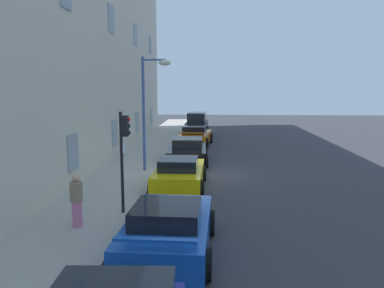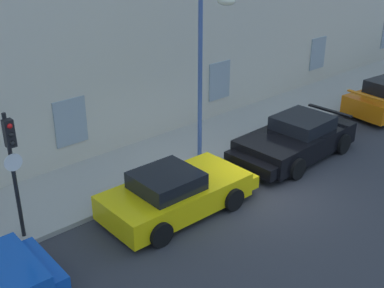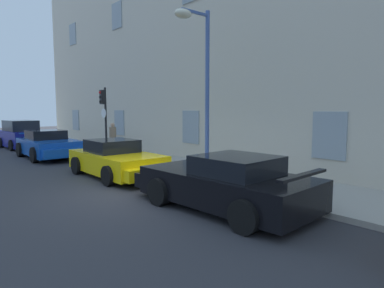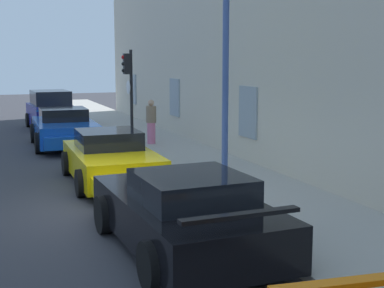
{
  "view_description": "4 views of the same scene",
  "coord_description": "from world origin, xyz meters",
  "px_view_note": "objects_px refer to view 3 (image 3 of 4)",
  "views": [
    {
      "loc": [
        -18.1,
        -0.71,
        4.2
      ],
      "look_at": [
        -0.23,
        0.28,
        1.51
      ],
      "focal_mm": 35.63,
      "sensor_mm": 36.0,
      "label": 1
    },
    {
      "loc": [
        -10.04,
        -8.36,
        7.38
      ],
      "look_at": [
        -0.97,
        1.78,
        1.2
      ],
      "focal_mm": 46.25,
      "sensor_mm": 36.0,
      "label": 2
    },
    {
      "loc": [
        8.18,
        -5.18,
        2.43
      ],
      "look_at": [
        1.15,
        1.06,
        1.44
      ],
      "focal_mm": 31.05,
      "sensor_mm": 36.0,
      "label": 3
    },
    {
      "loc": [
        11.05,
        -2.29,
        3.15
      ],
      "look_at": [
        -0.49,
        2.1,
        1.22
      ],
      "focal_mm": 51.27,
      "sensor_mm": 36.0,
      "label": 4
    }
  ],
  "objects_px": {
    "sportscar_white_middle": "(221,183)",
    "traffic_light": "(104,110)",
    "sportscar_yellow_flank": "(118,161)",
    "pedestrian_admiring": "(113,137)",
    "hatchback_distant": "(21,135)",
    "sportscar_red_lead": "(49,146)",
    "street_lamp": "(198,62)"
  },
  "relations": [
    {
      "from": "hatchback_distant",
      "to": "pedestrian_admiring",
      "type": "height_order",
      "value": "hatchback_distant"
    },
    {
      "from": "traffic_light",
      "to": "pedestrian_admiring",
      "type": "height_order",
      "value": "traffic_light"
    },
    {
      "from": "sportscar_yellow_flank",
      "to": "pedestrian_admiring",
      "type": "height_order",
      "value": "pedestrian_admiring"
    },
    {
      "from": "traffic_light",
      "to": "street_lamp",
      "type": "distance_m",
      "value": 6.6
    },
    {
      "from": "sportscar_yellow_flank",
      "to": "hatchback_distant",
      "type": "xyz_separation_m",
      "value": [
        -11.83,
        -0.16,
        0.22
      ]
    },
    {
      "from": "sportscar_yellow_flank",
      "to": "street_lamp",
      "type": "height_order",
      "value": "street_lamp"
    },
    {
      "from": "traffic_light",
      "to": "street_lamp",
      "type": "xyz_separation_m",
      "value": [
        6.42,
        0.09,
        1.55
      ]
    },
    {
      "from": "sportscar_white_middle",
      "to": "street_lamp",
      "type": "distance_m",
      "value": 4.43
    },
    {
      "from": "sportscar_white_middle",
      "to": "hatchback_distant",
      "type": "bearing_deg",
      "value": -179.35
    },
    {
      "from": "traffic_light",
      "to": "street_lamp",
      "type": "bearing_deg",
      "value": 0.8
    },
    {
      "from": "sportscar_yellow_flank",
      "to": "pedestrian_admiring",
      "type": "xyz_separation_m",
      "value": [
        -5.17,
        2.57,
        0.36
      ]
    },
    {
      "from": "sportscar_red_lead",
      "to": "street_lamp",
      "type": "height_order",
      "value": "street_lamp"
    },
    {
      "from": "traffic_light",
      "to": "pedestrian_admiring",
      "type": "xyz_separation_m",
      "value": [
        -1.31,
        1.13,
        -1.45
      ]
    },
    {
      "from": "sportscar_yellow_flank",
      "to": "pedestrian_admiring",
      "type": "bearing_deg",
      "value": 153.56
    },
    {
      "from": "sportscar_red_lead",
      "to": "traffic_light",
      "type": "xyz_separation_m",
      "value": [
        2.5,
        1.73,
        1.77
      ]
    },
    {
      "from": "hatchback_distant",
      "to": "street_lamp",
      "type": "relative_size",
      "value": 0.68
    },
    {
      "from": "hatchback_distant",
      "to": "sportscar_red_lead",
      "type": "bearing_deg",
      "value": -1.35
    },
    {
      "from": "sportscar_red_lead",
      "to": "traffic_light",
      "type": "bearing_deg",
      "value": 34.74
    },
    {
      "from": "street_lamp",
      "to": "pedestrian_admiring",
      "type": "relative_size",
      "value": 3.48
    },
    {
      "from": "sportscar_white_middle",
      "to": "hatchback_distant",
      "type": "xyz_separation_m",
      "value": [
        -16.88,
        -0.19,
        0.2
      ]
    },
    {
      "from": "sportscar_yellow_flank",
      "to": "pedestrian_admiring",
      "type": "distance_m",
      "value": 5.78
    },
    {
      "from": "sportscar_white_middle",
      "to": "traffic_light",
      "type": "height_order",
      "value": "traffic_light"
    },
    {
      "from": "sportscar_yellow_flank",
      "to": "sportscar_white_middle",
      "type": "xyz_separation_m",
      "value": [
        5.06,
        0.03,
        0.03
      ]
    },
    {
      "from": "traffic_light",
      "to": "pedestrian_admiring",
      "type": "distance_m",
      "value": 2.25
    },
    {
      "from": "sportscar_white_middle",
      "to": "sportscar_red_lead",
      "type": "bearing_deg",
      "value": -178.39
    },
    {
      "from": "sportscar_white_middle",
      "to": "traffic_light",
      "type": "relative_size",
      "value": 1.46
    },
    {
      "from": "street_lamp",
      "to": "pedestrian_admiring",
      "type": "xyz_separation_m",
      "value": [
        -7.72,
        1.04,
        -3.0
      ]
    },
    {
      "from": "hatchback_distant",
      "to": "traffic_light",
      "type": "bearing_deg",
      "value": 11.39
    },
    {
      "from": "sportscar_red_lead",
      "to": "sportscar_white_middle",
      "type": "height_order",
      "value": "sportscar_red_lead"
    },
    {
      "from": "sportscar_red_lead",
      "to": "traffic_light",
      "type": "relative_size",
      "value": 1.4
    },
    {
      "from": "street_lamp",
      "to": "pedestrian_admiring",
      "type": "distance_m",
      "value": 8.35
    },
    {
      "from": "sportscar_red_lead",
      "to": "sportscar_yellow_flank",
      "type": "xyz_separation_m",
      "value": [
        6.36,
        0.29,
        -0.04
      ]
    }
  ]
}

